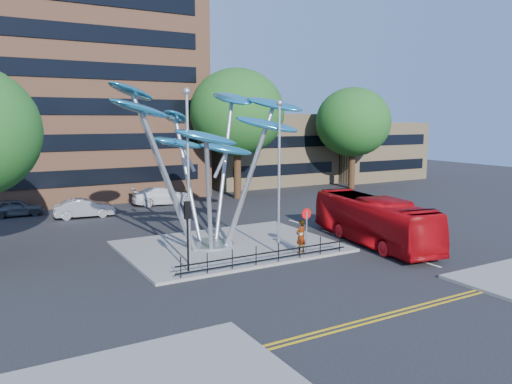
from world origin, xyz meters
TOP-DOWN VIEW (x-y plane):
  - ground at (0.00, 0.00)m, footprint 120.00×120.00m
  - traffic_island at (-1.00, 6.00)m, footprint 12.00×9.00m
  - double_yellow_near at (0.00, -6.00)m, footprint 40.00×0.12m
  - double_yellow_far at (0.00, -6.30)m, footprint 40.00×0.12m
  - brick_tower at (-6.00, 32.00)m, footprint 25.00×15.00m
  - low_building_near at (16.00, 30.00)m, footprint 15.00×8.00m
  - low_building_far at (30.00, 28.00)m, footprint 12.00×8.00m
  - tree_right at (8.00, 22.00)m, footprint 8.80×8.80m
  - tree_far at (22.00, 22.00)m, footprint 8.00×8.00m
  - leaf_sculpture at (-2.07, 6.68)m, footprint 12.72×9.54m
  - street_lamp_left at (-4.50, 3.50)m, footprint 0.36×0.36m
  - street_lamp_right at (0.50, 3.00)m, footprint 0.36×0.36m
  - traffic_light_island at (-5.00, 2.50)m, footprint 0.28×0.18m
  - no_entry_sign_island at (2.00, 2.52)m, footprint 0.60×0.10m
  - pedestrian_railing_front at (-1.00, 1.70)m, footprint 10.00×0.06m
  - red_bus at (6.90, 2.50)m, footprint 4.01×10.54m
  - pedestrian at (1.63, 2.50)m, footprint 0.74×0.55m
  - parked_car_left at (-11.01, 22.65)m, footprint 4.09×1.74m
  - parked_car_mid at (-6.51, 19.51)m, footprint 4.53×1.96m
  - parked_car_right at (0.67, 22.18)m, footprint 5.45×2.64m

SIDE VIEW (x-z plane):
  - ground at x=0.00m, z-range 0.00..0.00m
  - double_yellow_near at x=0.00m, z-range 0.00..0.01m
  - double_yellow_far at x=0.00m, z-range 0.00..0.01m
  - traffic_island at x=-1.00m, z-range 0.00..0.15m
  - pedestrian_railing_front at x=-1.00m, z-range 0.05..1.05m
  - parked_car_left at x=-11.01m, z-range 0.00..1.38m
  - parked_car_mid at x=-6.51m, z-range 0.00..1.45m
  - parked_car_right at x=0.67m, z-range 0.00..1.53m
  - pedestrian at x=1.63m, z-range 0.15..1.98m
  - red_bus at x=6.90m, z-range 0.00..2.87m
  - no_entry_sign_island at x=2.00m, z-range 0.59..3.04m
  - traffic_light_island at x=-5.00m, z-range 0.90..4.33m
  - low_building_far at x=30.00m, z-range 0.00..7.00m
  - low_building_near at x=16.00m, z-range 0.00..8.00m
  - street_lamp_right at x=0.50m, z-range 0.94..9.24m
  - street_lamp_left at x=-4.50m, z-range 0.96..9.76m
  - leaf_sculpture at x=-2.07m, z-range 2.12..11.63m
  - tree_far at x=22.00m, z-range 1.70..12.51m
  - tree_right at x=8.00m, z-range 1.98..14.09m
  - brick_tower at x=-6.00m, z-range 0.00..30.00m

